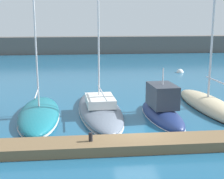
{
  "coord_description": "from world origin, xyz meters",
  "views": [
    {
      "loc": [
        -3.22,
        -17.29,
        6.71
      ],
      "look_at": [
        -0.89,
        5.2,
        1.53
      ],
      "focal_mm": 52.95,
      "sensor_mm": 36.0,
      "label": 1
    }
  ],
  "objects": [
    {
      "name": "motorboat_navy_fifth",
      "position": [
        2.21,
        3.17,
        0.54
      ],
      "size": [
        2.49,
        6.59,
        3.75
      ],
      "rotation": [
        0.0,
        0.0,
        1.65
      ],
      "color": "navy",
      "rests_on": "ground_plane"
    },
    {
      "name": "mooring_buoy_white",
      "position": [
        8.67,
        19.87,
        0.0
      ],
      "size": [
        0.84,
        0.84,
        0.84
      ],
      "primitive_type": "sphere",
      "color": "white",
      "rests_on": "ground_plane"
    },
    {
      "name": "sailboat_sand_sixth",
      "position": [
        6.2,
        4.92,
        0.28
      ],
      "size": [
        3.01,
        9.54,
        15.84
      ],
      "rotation": [
        0.0,
        0.0,
        1.65
      ],
      "color": "beige",
      "rests_on": "ground_plane"
    },
    {
      "name": "dock_bollard",
      "position": [
        -2.69,
        -1.79,
        0.74
      ],
      "size": [
        0.2,
        0.2,
        0.44
      ],
      "primitive_type": "cylinder",
      "color": "black",
      "rests_on": "dock_pier"
    },
    {
      "name": "sailboat_teal_third",
      "position": [
        -5.87,
        4.02,
        0.28
      ],
      "size": [
        2.97,
        8.57,
        17.82
      ],
      "rotation": [
        0.0,
        0.0,
        1.61
      ],
      "color": "#19707F",
      "rests_on": "ground_plane"
    },
    {
      "name": "ground_plane",
      "position": [
        0.0,
        0.0,
        0.0
      ],
      "size": [
        120.0,
        120.0,
        0.0
      ],
      "primitive_type": "plane",
      "color": "#1E567A"
    },
    {
      "name": "breakwater_seawall",
      "position": [
        0.0,
        40.37,
        1.46
      ],
      "size": [
        108.0,
        2.5,
        2.92
      ],
      "primitive_type": "cube",
      "color": "#5B5651",
      "rests_on": "ground_plane"
    },
    {
      "name": "sailboat_slate_fourth",
      "position": [
        -1.8,
        4.72,
        0.33
      ],
      "size": [
        3.41,
        10.34,
        18.39
      ],
      "rotation": [
        0.0,
        0.0,
        1.63
      ],
      "color": "slate",
      "rests_on": "ground_plane"
    },
    {
      "name": "dock_pier",
      "position": [
        0.0,
        -1.79,
        0.26
      ],
      "size": [
        34.22,
        1.75,
        0.52
      ],
      "primitive_type": "cube",
      "color": "brown",
      "rests_on": "ground_plane"
    }
  ]
}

